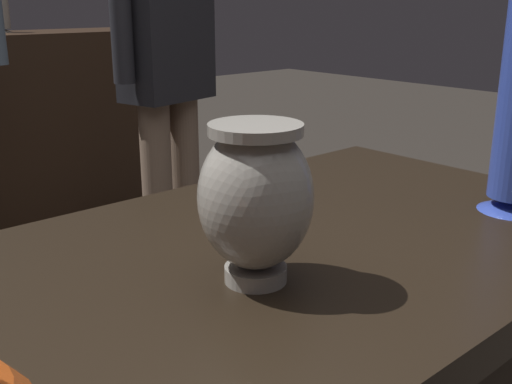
% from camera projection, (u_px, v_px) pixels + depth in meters
% --- Properties ---
extents(vase_centerpiece, '(0.14, 0.14, 0.19)m').
position_uv_depth(vase_centerpiece, '(256.00, 197.00, 0.72)').
color(vase_centerpiece, gray).
rests_on(vase_centerpiece, display_plinth).
extents(shelf_vase_right, '(0.07, 0.07, 0.18)m').
position_uv_depth(shelf_vase_right, '(2.00, 12.00, 2.68)').
color(shelf_vase_right, gray).
rests_on(shelf_vase_right, back_display_shelf).
extents(visitor_near_right, '(0.46, 0.25, 1.60)m').
position_uv_depth(visitor_near_right, '(166.00, 57.00, 2.15)').
color(visitor_near_right, '#846B56').
rests_on(visitor_near_right, ground_plane).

